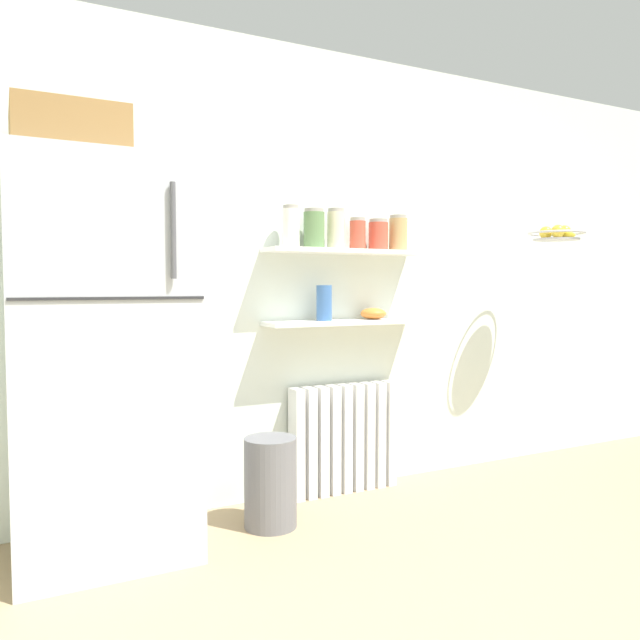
{
  "coord_description": "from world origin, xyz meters",
  "views": [
    {
      "loc": [
        -1.68,
        -1.26,
        1.23
      ],
      "look_at": [
        -0.21,
        1.6,
        1.05
      ],
      "focal_mm": 34.79,
      "sensor_mm": 36.0,
      "label": 1
    }
  ],
  "objects_px": {
    "storage_jar_3": "(358,234)",
    "storage_jar_4": "(378,235)",
    "radiator": "(344,438)",
    "trash_bin": "(270,482)",
    "storage_jar_0": "(291,227)",
    "refrigerator": "(100,350)",
    "vase": "(324,303)",
    "shelf_bowl": "(373,314)",
    "hanging_fruit_basket": "(557,234)",
    "storage_jar_5": "(398,233)",
    "storage_jar_2": "(336,229)",
    "storage_jar_1": "(314,229)"
  },
  "relations": [
    {
      "from": "storage_jar_3",
      "to": "trash_bin",
      "type": "height_order",
      "value": "storage_jar_3"
    },
    {
      "from": "storage_jar_1",
      "to": "storage_jar_4",
      "type": "bearing_deg",
      "value": 0.0
    },
    {
      "from": "storage_jar_3",
      "to": "vase",
      "type": "height_order",
      "value": "storage_jar_3"
    },
    {
      "from": "radiator",
      "to": "vase",
      "type": "xyz_separation_m",
      "value": [
        -0.15,
        -0.03,
        0.81
      ]
    },
    {
      "from": "storage_jar_0",
      "to": "shelf_bowl",
      "type": "xyz_separation_m",
      "value": [
        0.54,
        0.0,
        -0.49
      ]
    },
    {
      "from": "storage_jar_0",
      "to": "trash_bin",
      "type": "height_order",
      "value": "storage_jar_0"
    },
    {
      "from": "storage_jar_4",
      "to": "hanging_fruit_basket",
      "type": "xyz_separation_m",
      "value": [
        1.14,
        -0.31,
        0.03
      ]
    },
    {
      "from": "refrigerator",
      "to": "vase",
      "type": "distance_m",
      "value": 1.29
    },
    {
      "from": "shelf_bowl",
      "to": "hanging_fruit_basket",
      "type": "relative_size",
      "value": 0.44
    },
    {
      "from": "storage_jar_4",
      "to": "storage_jar_5",
      "type": "distance_m",
      "value": 0.14
    },
    {
      "from": "storage_jar_0",
      "to": "storage_jar_1",
      "type": "bearing_deg",
      "value": 0.0
    },
    {
      "from": "radiator",
      "to": "storage_jar_0",
      "type": "distance_m",
      "value": 1.29
    },
    {
      "from": "shelf_bowl",
      "to": "hanging_fruit_basket",
      "type": "distance_m",
      "value": 1.32
    },
    {
      "from": "storage_jar_3",
      "to": "storage_jar_5",
      "type": "height_order",
      "value": "storage_jar_5"
    },
    {
      "from": "storage_jar_0",
      "to": "trash_bin",
      "type": "distance_m",
      "value": 1.38
    },
    {
      "from": "storage_jar_5",
      "to": "shelf_bowl",
      "type": "relative_size",
      "value": 1.4
    },
    {
      "from": "radiator",
      "to": "refrigerator",
      "type": "bearing_deg",
      "value": -169.97
    },
    {
      "from": "trash_bin",
      "to": "hanging_fruit_basket",
      "type": "relative_size",
      "value": 1.31
    },
    {
      "from": "hanging_fruit_basket",
      "to": "radiator",
      "type": "bearing_deg",
      "value": 165.84
    },
    {
      "from": "storage_jar_5",
      "to": "vase",
      "type": "distance_m",
      "value": 0.66
    },
    {
      "from": "storage_jar_0",
      "to": "shelf_bowl",
      "type": "distance_m",
      "value": 0.73
    },
    {
      "from": "radiator",
      "to": "storage_jar_5",
      "type": "bearing_deg",
      "value": -4.79
    },
    {
      "from": "vase",
      "to": "shelf_bowl",
      "type": "distance_m",
      "value": 0.34
    },
    {
      "from": "storage_jar_2",
      "to": "storage_jar_5",
      "type": "xyz_separation_m",
      "value": [
        0.43,
        -0.0,
        -0.01
      ]
    },
    {
      "from": "radiator",
      "to": "hanging_fruit_basket",
      "type": "distance_m",
      "value": 1.87
    },
    {
      "from": "storage_jar_1",
      "to": "storage_jar_0",
      "type": "bearing_deg",
      "value": 180.0
    },
    {
      "from": "storage_jar_1",
      "to": "hanging_fruit_basket",
      "type": "height_order",
      "value": "storage_jar_1"
    },
    {
      "from": "storage_jar_0",
      "to": "storage_jar_5",
      "type": "distance_m",
      "value": 0.72
    },
    {
      "from": "storage_jar_4",
      "to": "storage_jar_5",
      "type": "relative_size",
      "value": 0.86
    },
    {
      "from": "radiator",
      "to": "trash_bin",
      "type": "height_order",
      "value": "radiator"
    },
    {
      "from": "vase",
      "to": "trash_bin",
      "type": "relative_size",
      "value": 0.45
    },
    {
      "from": "vase",
      "to": "shelf_bowl",
      "type": "xyz_separation_m",
      "value": [
        0.33,
        0.0,
        -0.07
      ]
    },
    {
      "from": "storage_jar_2",
      "to": "storage_jar_4",
      "type": "bearing_deg",
      "value": 0.0
    },
    {
      "from": "refrigerator",
      "to": "storage_jar_3",
      "type": "xyz_separation_m",
      "value": [
        1.48,
        0.22,
        0.59
      ]
    },
    {
      "from": "vase",
      "to": "storage_jar_0",
      "type": "bearing_deg",
      "value": 180.0
    },
    {
      "from": "storage_jar_3",
      "to": "vase",
      "type": "relative_size",
      "value": 0.91
    },
    {
      "from": "storage_jar_2",
      "to": "storage_jar_3",
      "type": "height_order",
      "value": "storage_jar_2"
    },
    {
      "from": "refrigerator",
      "to": "trash_bin",
      "type": "xyz_separation_m",
      "value": [
        0.8,
        -0.06,
        -0.71
      ]
    },
    {
      "from": "storage_jar_0",
      "to": "refrigerator",
      "type": "bearing_deg",
      "value": -168.22
    },
    {
      "from": "storage_jar_1",
      "to": "storage_jar_5",
      "type": "bearing_deg",
      "value": -0.0
    },
    {
      "from": "storage_jar_0",
      "to": "vase",
      "type": "xyz_separation_m",
      "value": [
        0.21,
        0.0,
        -0.43
      ]
    },
    {
      "from": "storage_jar_4",
      "to": "storage_jar_1",
      "type": "bearing_deg",
      "value": 180.0
    },
    {
      "from": "vase",
      "to": "storage_jar_3",
      "type": "bearing_deg",
      "value": 0.0
    },
    {
      "from": "radiator",
      "to": "storage_jar_4",
      "type": "bearing_deg",
      "value": -7.95
    },
    {
      "from": "storage_jar_3",
      "to": "storage_jar_4",
      "type": "relative_size",
      "value": 1.01
    },
    {
      "from": "storage_jar_3",
      "to": "storage_jar_4",
      "type": "xyz_separation_m",
      "value": [
        0.14,
        0.0,
        -0.0
      ]
    },
    {
      "from": "trash_bin",
      "to": "storage_jar_5",
      "type": "bearing_deg",
      "value": 16.04
    },
    {
      "from": "storage_jar_2",
      "to": "trash_bin",
      "type": "height_order",
      "value": "storage_jar_2"
    },
    {
      "from": "storage_jar_2",
      "to": "vase",
      "type": "distance_m",
      "value": 0.43
    },
    {
      "from": "storage_jar_4",
      "to": "shelf_bowl",
      "type": "height_order",
      "value": "storage_jar_4"
    }
  ]
}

